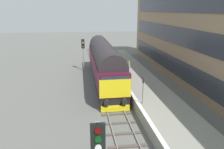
{
  "coord_description": "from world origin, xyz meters",
  "views": [
    {
      "loc": [
        -2.75,
        -19.88,
        8.3
      ],
      "look_at": [
        0.2,
        0.91,
        2.3
      ],
      "focal_mm": 36.45,
      "sensor_mm": 36.0,
      "label": 1
    }
  ],
  "objects_px": {
    "diesel_locomotive": "(104,61)",
    "waiting_passenger": "(129,66)",
    "signal_post_mid": "(83,50)",
    "platform_number_sign": "(143,87)"
  },
  "relations": [
    {
      "from": "diesel_locomotive",
      "to": "signal_post_mid",
      "type": "bearing_deg",
      "value": 113.24
    },
    {
      "from": "diesel_locomotive",
      "to": "signal_post_mid",
      "type": "relative_size",
      "value": 3.94
    },
    {
      "from": "platform_number_sign",
      "to": "waiting_passenger",
      "type": "height_order",
      "value": "platform_number_sign"
    },
    {
      "from": "diesel_locomotive",
      "to": "waiting_passenger",
      "type": "xyz_separation_m",
      "value": [
        2.81,
        -0.66,
        -0.49
      ]
    },
    {
      "from": "diesel_locomotive",
      "to": "waiting_passenger",
      "type": "relative_size",
      "value": 10.66
    },
    {
      "from": "platform_number_sign",
      "to": "diesel_locomotive",
      "type": "bearing_deg",
      "value": 102.11
    },
    {
      "from": "diesel_locomotive",
      "to": "signal_post_mid",
      "type": "height_order",
      "value": "diesel_locomotive"
    },
    {
      "from": "platform_number_sign",
      "to": "waiting_passenger",
      "type": "distance_m",
      "value": 8.94
    },
    {
      "from": "platform_number_sign",
      "to": "waiting_passenger",
      "type": "xyz_separation_m",
      "value": [
        0.76,
        8.89,
        -0.43
      ]
    },
    {
      "from": "diesel_locomotive",
      "to": "signal_post_mid",
      "type": "xyz_separation_m",
      "value": [
        -2.34,
        5.44,
        0.42
      ]
    }
  ]
}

